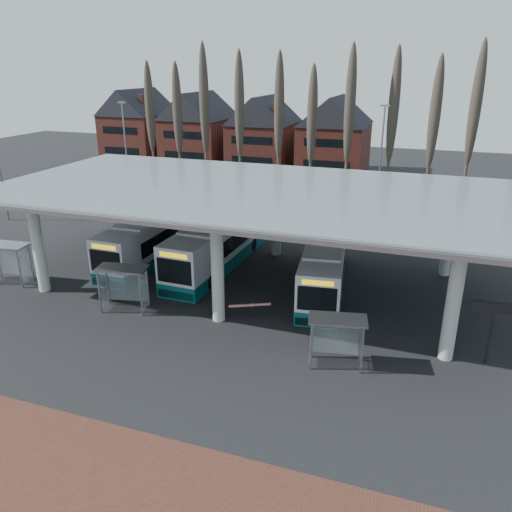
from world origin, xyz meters
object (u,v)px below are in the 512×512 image
(bus_0, at_px, (155,237))
(shelter_0, at_px, (8,254))
(shelter_1, at_px, (124,278))
(bus_1, at_px, (219,243))
(bus_2, at_px, (325,264))
(shelter_2, at_px, (337,330))

(bus_0, distance_m, shelter_0, 9.75)
(shelter_1, bearing_deg, bus_1, 62.17)
(bus_2, xyz_separation_m, shelter_0, (-19.54, -6.09, 0.46))
(bus_1, bearing_deg, shelter_2, -42.17)
(shelter_2, bearing_deg, bus_2, 94.35)
(bus_2, distance_m, shelter_2, 9.07)
(bus_0, relative_size, bus_1, 0.96)
(shelter_0, relative_size, shelter_2, 1.05)
(bus_0, bearing_deg, shelter_1, -71.54)
(shelter_0, xyz_separation_m, shelter_2, (21.91, -2.66, -0.13))
(bus_0, distance_m, bus_1, 5.07)
(bus_2, xyz_separation_m, shelter_1, (-10.29, -7.03, 0.45))
(bus_2, distance_m, shelter_1, 12.47)
(bus_1, distance_m, shelter_1, 8.53)
(bus_2, bearing_deg, bus_0, 167.93)
(shelter_1, bearing_deg, shelter_2, -18.91)
(bus_0, bearing_deg, shelter_2, -32.19)
(shelter_1, height_order, shelter_2, shelter_1)
(shelter_1, bearing_deg, bus_2, 23.14)
(bus_0, distance_m, shelter_2, 18.16)
(bus_0, relative_size, shelter_1, 3.88)
(bus_2, bearing_deg, shelter_0, -170.08)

